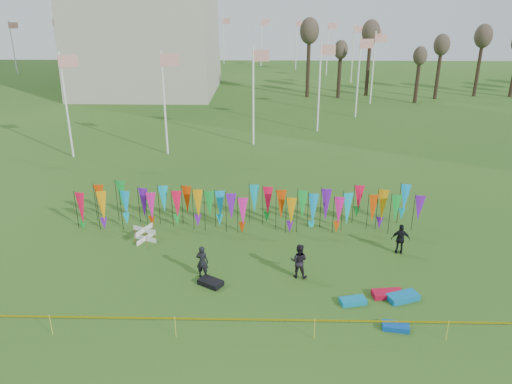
{
  "coord_description": "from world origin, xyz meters",
  "views": [
    {
      "loc": [
        1.16,
        -16.91,
        11.96
      ],
      "look_at": [
        0.63,
        6.0,
        2.77
      ],
      "focal_mm": 35.0,
      "sensor_mm": 36.0,
      "label": 1
    }
  ],
  "objects_px": {
    "kite_bag_blue": "(396,326)",
    "kite_bag_black": "(211,283)",
    "box_kite": "(145,234)",
    "person_left": "(202,262)",
    "kite_bag_red": "(388,294)",
    "kite_bag_turquoise": "(353,301)",
    "kite_bag_teal": "(403,297)",
    "person_right": "(401,239)",
    "person_mid": "(299,261)"
  },
  "relations": [
    {
      "from": "kite_bag_red",
      "to": "kite_bag_teal",
      "type": "xyz_separation_m",
      "value": [
        0.59,
        -0.24,
        0.01
      ]
    },
    {
      "from": "kite_bag_red",
      "to": "kite_bag_teal",
      "type": "height_order",
      "value": "kite_bag_teal"
    },
    {
      "from": "box_kite",
      "to": "kite_bag_blue",
      "type": "xyz_separation_m",
      "value": [
        11.23,
        -7.0,
        -0.29
      ]
    },
    {
      "from": "box_kite",
      "to": "person_right",
      "type": "relative_size",
      "value": 0.51
    },
    {
      "from": "kite_bag_turquoise",
      "to": "person_left",
      "type": "bearing_deg",
      "value": 163.4
    },
    {
      "from": "kite_bag_teal",
      "to": "kite_bag_red",
      "type": "bearing_deg",
      "value": 158.05
    },
    {
      "from": "kite_bag_red",
      "to": "kite_bag_teal",
      "type": "relative_size",
      "value": 0.97
    },
    {
      "from": "kite_bag_teal",
      "to": "person_right",
      "type": "bearing_deg",
      "value": 78.5
    },
    {
      "from": "person_mid",
      "to": "kite_bag_teal",
      "type": "bearing_deg",
      "value": 171.14
    },
    {
      "from": "person_left",
      "to": "kite_bag_blue",
      "type": "distance_m",
      "value": 8.63
    },
    {
      "from": "kite_bag_blue",
      "to": "kite_bag_black",
      "type": "relative_size",
      "value": 0.95
    },
    {
      "from": "kite_bag_blue",
      "to": "person_left",
      "type": "bearing_deg",
      "value": 155.39
    },
    {
      "from": "person_right",
      "to": "kite_bag_teal",
      "type": "height_order",
      "value": "person_right"
    },
    {
      "from": "person_right",
      "to": "kite_bag_blue",
      "type": "height_order",
      "value": "person_right"
    },
    {
      "from": "person_right",
      "to": "kite_bag_turquoise",
      "type": "relative_size",
      "value": 1.45
    },
    {
      "from": "person_mid",
      "to": "kite_bag_teal",
      "type": "xyz_separation_m",
      "value": [
        4.27,
        -1.73,
        -0.68
      ]
    },
    {
      "from": "kite_bag_turquoise",
      "to": "kite_bag_black",
      "type": "height_order",
      "value": "kite_bag_black"
    },
    {
      "from": "kite_bag_turquoise",
      "to": "kite_bag_teal",
      "type": "bearing_deg",
      "value": 8.23
    },
    {
      "from": "person_mid",
      "to": "kite_bag_turquoise",
      "type": "bearing_deg",
      "value": 149.54
    },
    {
      "from": "kite_bag_turquoise",
      "to": "kite_bag_blue",
      "type": "relative_size",
      "value": 1.07
    },
    {
      "from": "person_left",
      "to": "kite_bag_turquoise",
      "type": "relative_size",
      "value": 1.45
    },
    {
      "from": "box_kite",
      "to": "kite_bag_blue",
      "type": "bearing_deg",
      "value": -31.92
    },
    {
      "from": "person_left",
      "to": "person_right",
      "type": "relative_size",
      "value": 1.0
    },
    {
      "from": "person_right",
      "to": "kite_bag_blue",
      "type": "relative_size",
      "value": 1.55
    },
    {
      "from": "person_mid",
      "to": "kite_bag_black",
      "type": "height_order",
      "value": "person_mid"
    },
    {
      "from": "kite_bag_blue",
      "to": "kite_bag_black",
      "type": "bearing_deg",
      "value": 158.53
    },
    {
      "from": "person_left",
      "to": "person_mid",
      "type": "xyz_separation_m",
      "value": [
        4.32,
        0.11,
        0.04
      ]
    },
    {
      "from": "kite_bag_red",
      "to": "kite_bag_black",
      "type": "distance_m",
      "value": 7.61
    },
    {
      "from": "box_kite",
      "to": "kite_bag_turquoise",
      "type": "relative_size",
      "value": 0.74
    },
    {
      "from": "person_left",
      "to": "kite_bag_teal",
      "type": "relative_size",
      "value": 1.18
    },
    {
      "from": "kite_bag_red",
      "to": "kite_bag_turquoise",
      "type": "bearing_deg",
      "value": -160.6
    },
    {
      "from": "kite_bag_turquoise",
      "to": "kite_bag_blue",
      "type": "height_order",
      "value": "kite_bag_turquoise"
    },
    {
      "from": "kite_bag_blue",
      "to": "kite_bag_teal",
      "type": "bearing_deg",
      "value": 68.63
    },
    {
      "from": "person_left",
      "to": "person_mid",
      "type": "distance_m",
      "value": 4.32
    },
    {
      "from": "person_left",
      "to": "box_kite",
      "type": "bearing_deg",
      "value": -35.12
    },
    {
      "from": "person_right",
      "to": "kite_bag_turquoise",
      "type": "distance_m",
      "value": 5.29
    },
    {
      "from": "kite_bag_turquoise",
      "to": "kite_bag_black",
      "type": "bearing_deg",
      "value": 168.28
    },
    {
      "from": "person_right",
      "to": "kite_bag_black",
      "type": "xyz_separation_m",
      "value": [
        -8.99,
        -3.08,
        -0.65
      ]
    },
    {
      "from": "person_mid",
      "to": "person_left",
      "type": "bearing_deg",
      "value": 14.65
    },
    {
      "from": "box_kite",
      "to": "kite_bag_blue",
      "type": "relative_size",
      "value": 0.79
    },
    {
      "from": "kite_bag_blue",
      "to": "kite_bag_teal",
      "type": "distance_m",
      "value": 2.11
    },
    {
      "from": "kite_bag_blue",
      "to": "kite_bag_teal",
      "type": "relative_size",
      "value": 0.76
    },
    {
      "from": "person_left",
      "to": "person_mid",
      "type": "relative_size",
      "value": 0.95
    },
    {
      "from": "person_mid",
      "to": "kite_bag_red",
      "type": "distance_m",
      "value": 4.04
    },
    {
      "from": "kite_bag_red",
      "to": "box_kite",
      "type": "bearing_deg",
      "value": 157.22
    },
    {
      "from": "box_kite",
      "to": "person_left",
      "type": "height_order",
      "value": "person_left"
    },
    {
      "from": "person_mid",
      "to": "kite_bag_blue",
      "type": "distance_m",
      "value": 5.14
    },
    {
      "from": "person_left",
      "to": "kite_bag_teal",
      "type": "xyz_separation_m",
      "value": [
        8.59,
        -1.62,
        -0.65
      ]
    },
    {
      "from": "kite_bag_blue",
      "to": "person_mid",
      "type": "bearing_deg",
      "value": 133.47
    },
    {
      "from": "person_right",
      "to": "person_mid",
      "type": "bearing_deg",
      "value": 31.21
    }
  ]
}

